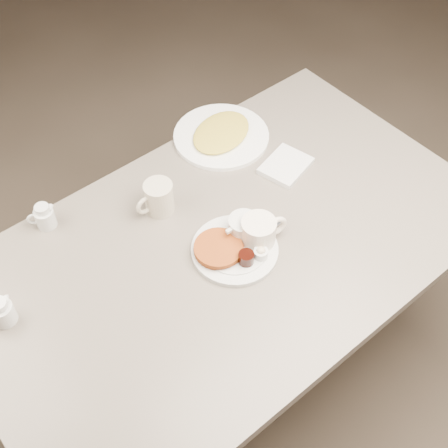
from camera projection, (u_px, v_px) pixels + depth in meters
room at (230, 45)px, 1.18m from camera, size 7.04×8.04×2.84m
diner_table at (228, 278)px, 1.82m from camera, size 1.50×0.90×0.75m
main_plate at (234, 244)px, 1.66m from camera, size 0.30×0.26×0.07m
coffee_mug_near at (260, 232)px, 1.65m from camera, size 0.15×0.12×0.09m
napkin at (286, 166)px, 1.87m from camera, size 0.18×0.16×0.02m
coffee_mug_far at (158, 198)px, 1.73m from camera, size 0.12×0.09×0.10m
creamer_left at (1, 312)px, 1.50m from camera, size 0.10×0.08×0.08m
creamer_right at (44, 217)px, 1.70m from camera, size 0.08×0.06×0.08m
hash_plate at (221, 135)px, 1.96m from camera, size 0.40×0.40×0.04m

